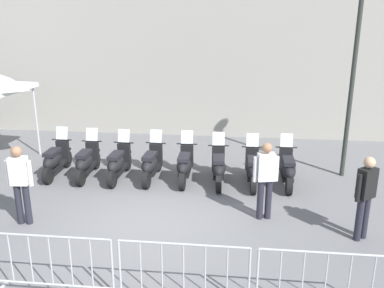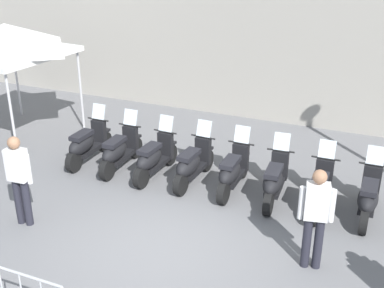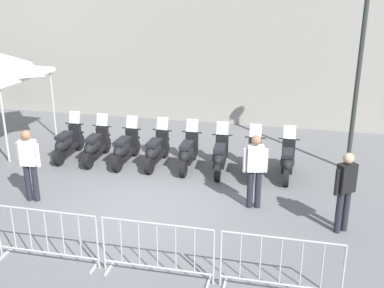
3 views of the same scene
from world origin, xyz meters
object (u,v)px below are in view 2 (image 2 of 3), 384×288
object	(u,v)px
officer_by_barriers	(316,214)
motorcycle_6	(320,189)
motorcycle_5	(275,180)
motorcycle_0	(87,144)
motorcycle_1	(119,151)
motorcycle_4	(233,171)
motorcycle_3	(193,164)
canopy_tent	(6,40)
officer_near_row_end	(19,176)
motorcycle_7	(368,197)
motorcycle_2	(154,158)

from	to	relation	value
officer_by_barriers	motorcycle_6	bearing A→B (deg)	102.14
motorcycle_6	motorcycle_5	bearing A→B (deg)	-175.49
motorcycle_0	motorcycle_1	distance (m)	0.88
motorcycle_0	motorcycle_4	distance (m)	3.53
motorcycle_1	motorcycle_3	distance (m)	1.76
motorcycle_4	motorcycle_0	bearing A→B (deg)	-174.47
motorcycle_0	motorcycle_6	size ratio (longest dim) A/B	1.00
motorcycle_1	motorcycle_5	world-z (taller)	same
motorcycle_1	motorcycle_5	distance (m)	3.53
motorcycle_0	motorcycle_5	bearing A→B (deg)	4.91
officer_by_barriers	canopy_tent	size ratio (longest dim) A/B	0.59
motorcycle_4	officer_near_row_end	bearing A→B (deg)	-133.75
motorcycle_6	motorcycle_7	xyz separation A→B (m)	(0.87, 0.15, 0.00)
canopy_tent	officer_near_row_end	bearing A→B (deg)	-42.38
motorcycle_1	motorcycle_5	xyz separation A→B (m)	(3.51, 0.33, 0.00)
motorcycle_4	motorcycle_5	world-z (taller)	same
canopy_tent	motorcycle_3	bearing A→B (deg)	-1.47
officer_near_row_end	motorcycle_6	bearing A→B (deg)	33.68
motorcycle_0	motorcycle_3	distance (m)	2.64
motorcycle_4	motorcycle_7	xyz separation A→B (m)	(2.63, 0.26, 0.00)
motorcycle_4	officer_by_barriers	distance (m)	2.77
motorcycle_1	officer_by_barriers	xyz separation A→B (m)	(4.77, -1.37, 0.53)
motorcycle_4	motorcycle_7	world-z (taller)	same
motorcycle_7	officer_by_barriers	distance (m)	2.05
motorcycle_7	motorcycle_5	bearing A→B (deg)	-172.75
motorcycle_3	motorcycle_5	size ratio (longest dim) A/B	1.00
motorcycle_5	motorcycle_7	bearing A→B (deg)	7.25
motorcycle_1	motorcycle_2	distance (m)	0.88
motorcycle_3	motorcycle_7	bearing A→B (deg)	5.72
motorcycle_2	officer_near_row_end	size ratio (longest dim) A/B	1.00
motorcycle_5	motorcycle_2	bearing A→B (deg)	-174.18
motorcycle_7	officer_near_row_end	distance (m)	6.35
officer_near_row_end	officer_by_barriers	size ratio (longest dim) A/B	1.00
motorcycle_0	motorcycle_1	xyz separation A→B (m)	(0.88, 0.05, 0.00)
motorcycle_4	motorcycle_2	bearing A→B (deg)	-172.47
canopy_tent	motorcycle_7	bearing A→B (deg)	1.43
motorcycle_7	motorcycle_4	bearing A→B (deg)	-174.37
motorcycle_6	canopy_tent	xyz separation A→B (m)	(-7.86, -0.06, 2.06)
motorcycle_7	officer_near_row_end	bearing A→B (deg)	-149.53
canopy_tent	motorcycle_5	bearing A→B (deg)	-0.04
motorcycle_4	officer_by_barriers	bearing A→B (deg)	-37.85
canopy_tent	officer_by_barriers	bearing A→B (deg)	-11.70
motorcycle_0	motorcycle_3	xyz separation A→B (m)	(2.63, 0.25, 0.00)
motorcycle_3	officer_near_row_end	size ratio (longest dim) A/B	1.00
officer_by_barriers	canopy_tent	xyz separation A→B (m)	(-8.25, 1.71, 1.54)
motorcycle_5	motorcycle_6	bearing A→B (deg)	4.51
motorcycle_3	motorcycle_7	size ratio (longest dim) A/B	1.00
motorcycle_1	canopy_tent	bearing A→B (deg)	174.50
motorcycle_3	officer_by_barriers	world-z (taller)	officer_by_barriers
motorcycle_4	officer_near_row_end	size ratio (longest dim) A/B	1.00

